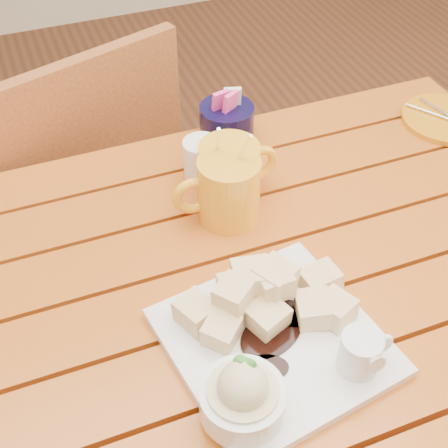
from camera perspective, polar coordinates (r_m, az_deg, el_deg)
name	(u,v)px	position (r m, az deg, el deg)	size (l,w,h in m)	color
table	(241,327)	(1.01, 1.58, -9.39)	(1.20, 0.79, 0.75)	#9E4114
dessert_plate	(269,341)	(0.83, 4.14, -10.64)	(0.30, 0.30, 0.11)	white
coffee_mug_left	(227,189)	(0.99, 0.26, 3.23)	(0.14, 0.10, 0.17)	#F6A41F
coffee_mug_right	(231,173)	(1.02, 0.64, 4.69)	(0.14, 0.10, 0.17)	#F6A41F
cream_pitcher	(203,159)	(1.08, -1.95, 6.00)	(0.09, 0.08, 0.08)	white
sugar_caddy	(227,123)	(1.17, 0.25, 9.23)	(0.10, 0.10, 0.11)	black
orange_saucer	(446,119)	(1.31, 19.64, 9.05)	(0.17, 0.17, 0.02)	orange
chair_far	(81,192)	(1.50, -12.93, 2.86)	(0.53, 0.53, 0.89)	brown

